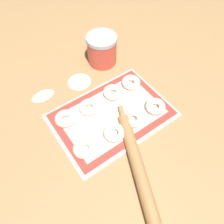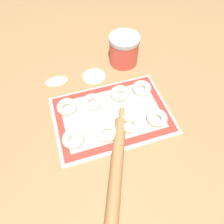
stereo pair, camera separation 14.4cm
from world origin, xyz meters
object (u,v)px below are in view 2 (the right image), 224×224
(bagel_front_mid_left, at_px, (106,132))
(bagel_front_far_right, at_px, (157,118))
(bagel_back_mid_left, at_px, (92,102))
(rolling_pin, at_px, (116,169))
(baking_tray, at_px, (112,115))
(bagel_back_far_left, at_px, (67,107))
(bagel_back_mid_right, at_px, (120,93))
(bagel_front_far_left, at_px, (73,139))
(bagel_back_far_right, at_px, (142,88))
(flour_canister, at_px, (124,50))
(bagel_front_mid_right, at_px, (130,124))

(bagel_front_mid_left, height_order, bagel_front_far_right, same)
(bagel_back_mid_left, height_order, rolling_pin, rolling_pin)
(baking_tray, relative_size, bagel_back_far_left, 5.67)
(bagel_front_mid_left, xyz_separation_m, bagel_front_far_right, (0.19, 0.00, 0.00))
(rolling_pin, bearing_deg, baking_tray, 76.09)
(bagel_front_mid_left, height_order, bagel_back_far_left, same)
(bagel_back_mid_right, bearing_deg, bagel_front_far_left, -146.69)
(bagel_back_far_right, bearing_deg, bagel_back_mid_right, 179.53)
(baking_tray, height_order, flour_canister, flour_canister)
(baking_tray, xyz_separation_m, bagel_back_far_left, (-0.15, 0.07, 0.02))
(bagel_front_mid_right, bearing_deg, bagel_back_far_right, 53.79)
(baking_tray, bearing_deg, bagel_back_mid_right, 53.12)
(bagel_front_far_left, bearing_deg, bagel_back_far_left, 87.82)
(bagel_front_mid_right, bearing_deg, baking_tray, 123.69)
(bagel_back_mid_left, relative_size, flour_canister, 0.58)
(baking_tray, relative_size, bagel_back_far_right, 5.67)
(bagel_front_mid_right, xyz_separation_m, rolling_pin, (-0.10, -0.14, -0.00))
(bagel_back_far_right, bearing_deg, bagel_back_mid_left, -177.90)
(bagel_front_far_left, distance_m, flour_canister, 0.45)
(bagel_back_far_right, bearing_deg, bagel_front_mid_left, -142.03)
(bagel_front_mid_right, relative_size, bagel_back_mid_left, 1.00)
(bagel_back_far_right, relative_size, flour_canister, 0.58)
(bagel_front_mid_right, height_order, bagel_back_far_right, same)
(flour_canister, bearing_deg, bagel_back_far_left, -146.28)
(baking_tray, relative_size, flour_canister, 3.31)
(rolling_pin, bearing_deg, bagel_front_far_right, 34.39)
(bagel_front_mid_left, xyz_separation_m, bagel_back_mid_right, (0.10, 0.15, 0.00))
(bagel_back_mid_right, distance_m, bagel_back_far_right, 0.09)
(bagel_back_far_left, relative_size, rolling_pin, 0.17)
(bagel_front_far_right, distance_m, bagel_back_mid_left, 0.25)
(baking_tray, bearing_deg, rolling_pin, -103.91)
(bagel_front_mid_left, bearing_deg, flour_canister, 61.97)
(bagel_back_far_left, xyz_separation_m, bagel_back_mid_left, (0.10, -0.01, 0.00))
(bagel_back_far_left, bearing_deg, bagel_front_far_left, -92.18)
(flour_canister, bearing_deg, bagel_back_far_right, -87.14)
(bagel_back_mid_right, bearing_deg, rolling_pin, -110.90)
(bagel_back_far_left, height_order, flour_canister, flour_canister)
(bagel_front_mid_left, height_order, bagel_back_far_right, same)
(bagel_front_mid_right, bearing_deg, flour_canister, 74.29)
(bagel_back_mid_right, bearing_deg, bagel_back_far_left, -179.40)
(baking_tray, relative_size, bagel_front_mid_left, 5.67)
(bagel_front_mid_left, height_order, bagel_back_mid_left, same)
(baking_tray, distance_m, bagel_front_far_right, 0.17)
(bagel_front_far_right, relative_size, bagel_back_far_left, 1.00)
(baking_tray, relative_size, bagel_front_mid_right, 5.67)
(bagel_back_far_left, bearing_deg, bagel_front_mid_right, -35.43)
(bagel_front_far_left, xyz_separation_m, bagel_front_mid_right, (0.20, -0.00, 0.00))
(bagel_back_mid_right, xyz_separation_m, bagel_back_far_right, (0.09, -0.00, 0.00))
(bagel_back_far_right, bearing_deg, bagel_front_mid_right, -126.21)
(bagel_front_mid_right, bearing_deg, bagel_back_far_left, 144.57)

